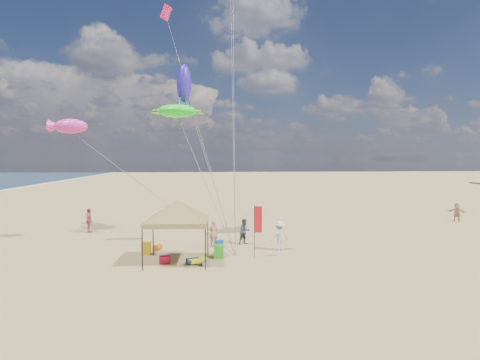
{
  "coord_description": "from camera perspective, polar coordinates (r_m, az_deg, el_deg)",
  "views": [
    {
      "loc": [
        -2.38,
        -21.05,
        5.27
      ],
      "look_at": [
        0.0,
        3.0,
        4.0
      ],
      "focal_mm": 30.29,
      "sensor_mm": 36.0,
      "label": 1
    }
  ],
  "objects": [
    {
      "name": "ground",
      "position": [
        21.83,
        0.79,
        -10.96
      ],
      "size": [
        280.0,
        280.0,
        0.0
      ],
      "primitive_type": "plane",
      "color": "tan",
      "rests_on": "ground"
    },
    {
      "name": "canopy_tent",
      "position": [
        20.67,
        -8.84,
        -3.13
      ],
      "size": [
        5.98,
        5.98,
        3.69
      ],
      "color": "black",
      "rests_on": "ground"
    },
    {
      "name": "feather_flag",
      "position": [
        21.59,
        2.44,
        -6.0
      ],
      "size": [
        0.42,
        0.15,
        2.81
      ],
      "color": "black",
      "rests_on": "ground"
    },
    {
      "name": "cooler_red",
      "position": [
        21.08,
        -10.54,
        -10.99
      ],
      "size": [
        0.54,
        0.38,
        0.38
      ],
      "primitive_type": "cube",
      "color": "red",
      "rests_on": "ground"
    },
    {
      "name": "cooler_blue",
      "position": [
        24.61,
        -3.0,
        -8.91
      ],
      "size": [
        0.54,
        0.38,
        0.38
      ],
      "primitive_type": "cube",
      "color": "#1441A3",
      "rests_on": "ground"
    },
    {
      "name": "bag_navy",
      "position": [
        20.66,
        -6.69,
        -11.27
      ],
      "size": [
        0.69,
        0.54,
        0.36
      ],
      "primitive_type": "cylinder",
      "rotation": [
        0.0,
        1.57,
        0.35
      ],
      "color": "#0E2040",
      "rests_on": "ground"
    },
    {
      "name": "bag_orange",
      "position": [
        24.08,
        -11.54,
        -9.26
      ],
      "size": [
        0.54,
        0.69,
        0.36
      ],
      "primitive_type": "cylinder",
      "rotation": [
        0.0,
        1.57,
        1.22
      ],
      "color": "#CD530B",
      "rests_on": "ground"
    },
    {
      "name": "chair_green",
      "position": [
        21.86,
        -3.03,
        -10.0
      ],
      "size": [
        0.5,
        0.5,
        0.7
      ],
      "primitive_type": "cube",
      "color": "green",
      "rests_on": "ground"
    },
    {
      "name": "chair_yellow",
      "position": [
        23.15,
        -13.11,
        -9.34
      ],
      "size": [
        0.5,
        0.5,
        0.7
      ],
      "primitive_type": "cube",
      "color": "yellow",
      "rests_on": "ground"
    },
    {
      "name": "crate_grey",
      "position": [
        20.27,
        -4.8,
        -11.66
      ],
      "size": [
        0.34,
        0.3,
        0.28
      ],
      "primitive_type": "cube",
      "color": "gray",
      "rests_on": "ground"
    },
    {
      "name": "beach_cart",
      "position": [
        20.7,
        -5.92,
        -11.19
      ],
      "size": [
        0.9,
        0.5,
        0.24
      ],
      "primitive_type": "cube",
      "color": "yellow",
      "rests_on": "ground"
    },
    {
      "name": "person_near_a",
      "position": [
        24.49,
        -3.75,
        -7.51
      ],
      "size": [
        0.59,
        0.39,
        1.6
      ],
      "primitive_type": "imported",
      "rotation": [
        0.0,
        0.0,
        3.14
      ],
      "color": "tan",
      "rests_on": "ground"
    },
    {
      "name": "person_near_b",
      "position": [
        25.1,
        0.66,
        -7.27
      ],
      "size": [
        0.96,
        0.89,
        1.58
      ],
      "primitive_type": "imported",
      "rotation": [
        0.0,
        0.0,
        0.48
      ],
      "color": "#323A45",
      "rests_on": "ground"
    },
    {
      "name": "person_near_c",
      "position": [
        23.54,
        5.58,
        -7.84
      ],
      "size": [
        1.24,
        0.94,
        1.69
      ],
      "primitive_type": "imported",
      "rotation": [
        0.0,
        0.0,
        3.46
      ],
      "color": "beige",
      "rests_on": "ground"
    },
    {
      "name": "person_far_a",
      "position": [
        30.92,
        -20.5,
        -5.35
      ],
      "size": [
        0.5,
        1.06,
        1.75
      ],
      "primitive_type": "imported",
      "rotation": [
        0.0,
        0.0,
        1.65
      ],
      "color": "#B3444C",
      "rests_on": "ground"
    },
    {
      "name": "person_far_c",
      "position": [
        38.61,
        28.23,
        -4.01
      ],
      "size": [
        1.42,
        1.32,
        1.59
      ],
      "primitive_type": "imported",
      "rotation": [
        0.0,
        0.0,
        5.56
      ],
      "color": "tan",
      "rests_on": "ground"
    },
    {
      "name": "turtle_kite",
      "position": [
        27.66,
        -8.85,
        9.57
      ],
      "size": [
        3.21,
        2.9,
        0.88
      ],
      "primitive_type": "ellipsoid",
      "rotation": [
        0.0,
        0.0,
        0.36
      ],
      "color": "#15FC24",
      "rests_on": "ground"
    },
    {
      "name": "fish_kite",
      "position": [
        26.52,
        -22.72,
        7.01
      ],
      "size": [
        2.2,
        1.57,
        0.88
      ],
      "primitive_type": "ellipsoid",
      "rotation": [
        0.0,
        0.0,
        0.32
      ],
      "color": "#E42EA4",
      "rests_on": "ground"
    },
    {
      "name": "squid_kite",
      "position": [
        28.91,
        -7.9,
        13.31
      ],
      "size": [
        1.27,
        1.27,
        2.6
      ],
      "primitive_type": "ellipsoid",
      "rotation": [
        0.0,
        0.0,
        0.32
      ],
      "color": "#2C1DA5",
      "rests_on": "ground"
    },
    {
      "name": "stunt_kite_pink",
      "position": [
        36.06,
        -10.37,
        22.19
      ],
      "size": [
        0.96,
        1.24,
        1.04
      ],
      "primitive_type": "cube",
      "rotation": [
        0.44,
        0.0,
        1.11
      ],
      "color": "#D21E5F",
      "rests_on": "ground"
    }
  ]
}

